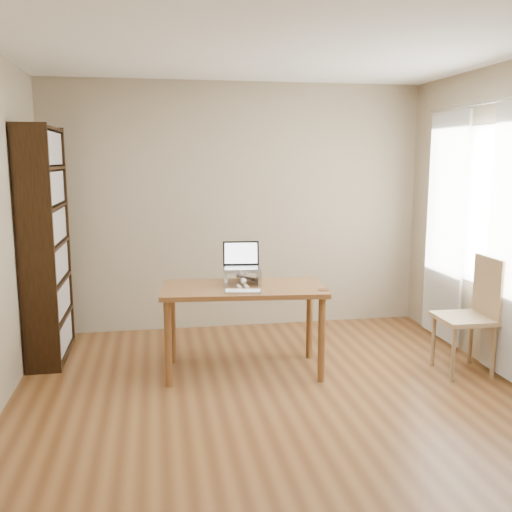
{
  "coord_description": "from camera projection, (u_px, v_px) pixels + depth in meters",
  "views": [
    {
      "loc": [
        -0.86,
        -3.76,
        1.82
      ],
      "look_at": [
        -0.04,
        0.86,
        1.01
      ],
      "focal_mm": 40.0,
      "sensor_mm": 36.0,
      "label": 1
    }
  ],
  "objects": [
    {
      "name": "room",
      "position": [
        288.0,
        234.0,
        3.9
      ],
      "size": [
        4.04,
        4.54,
        2.64
      ],
      "color": "#583217",
      "rests_on": "ground"
    },
    {
      "name": "bookshelf",
      "position": [
        46.0,
        245.0,
        5.11
      ],
      "size": [
        0.3,
        0.9,
        2.1
      ],
      "color": "black",
      "rests_on": "ground"
    },
    {
      "name": "curtains",
      "position": [
        476.0,
        233.0,
        5.01
      ],
      "size": [
        0.03,
        1.9,
        2.25
      ],
      "color": "silver",
      "rests_on": "ground"
    },
    {
      "name": "desk",
      "position": [
        243.0,
        298.0,
        4.82
      ],
      "size": [
        1.42,
        0.8,
        0.75
      ],
      "rotation": [
        0.0,
        0.0,
        -0.09
      ],
      "color": "brown",
      "rests_on": "ground"
    },
    {
      "name": "laptop_stand",
      "position": [
        242.0,
        275.0,
        4.86
      ],
      "size": [
        0.32,
        0.25,
        0.13
      ],
      "rotation": [
        0.0,
        0.0,
        -0.09
      ],
      "color": "silver",
      "rests_on": "desk"
    },
    {
      "name": "laptop",
      "position": [
        241.0,
        262.0,
        4.9
      ],
      "size": [
        0.33,
        0.29,
        0.22
      ],
      "rotation": [
        0.0,
        0.0,
        -0.09
      ],
      "color": "silver",
      "rests_on": "laptop_stand"
    },
    {
      "name": "keyboard",
      "position": [
        243.0,
        291.0,
        4.58
      ],
      "size": [
        0.32,
        0.19,
        0.02
      ],
      "rotation": [
        0.0,
        0.0,
        -0.2
      ],
      "color": "silver",
      "rests_on": "desk"
    },
    {
      "name": "coaster",
      "position": [
        324.0,
        290.0,
        4.67
      ],
      "size": [
        0.1,
        0.1,
        0.01
      ],
      "primitive_type": "cylinder",
      "color": "brown",
      "rests_on": "desk"
    },
    {
      "name": "cat",
      "position": [
        239.0,
        276.0,
        4.89
      ],
      "size": [
        0.25,
        0.49,
        0.16
      ],
      "rotation": [
        0.0,
        0.0,
        0.04
      ],
      "color": "#494239",
      "rests_on": "desk"
    },
    {
      "name": "chair",
      "position": [
        473.0,
        310.0,
        4.84
      ],
      "size": [
        0.45,
        0.45,
        1.0
      ],
      "rotation": [
        0.0,
        0.0,
        -0.02
      ],
      "color": "#9E7D56",
      "rests_on": "ground"
    }
  ]
}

